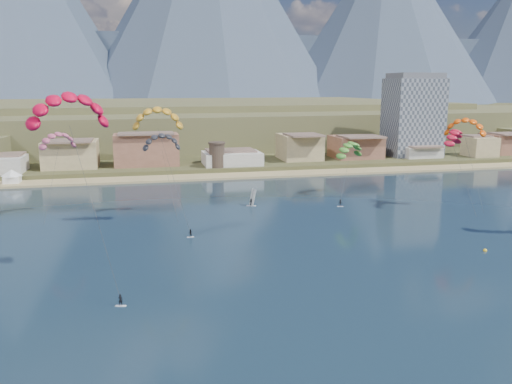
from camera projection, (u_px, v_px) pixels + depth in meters
ground at (311, 317)px, 66.55m from camera, size 2400.00×2400.00×0.00m
beach at (206, 177)px, 167.79m from camera, size 2200.00×12.00×0.90m
land at (156, 112)px, 601.66m from camera, size 2200.00×900.00×4.00m
foothills at (216, 122)px, 291.71m from camera, size 940.00×210.00×18.00m
mountain_ridge at (137, 8)px, 820.33m from camera, size 2060.00×480.00×400.00m
town at (79, 150)px, 172.87m from camera, size 400.00×24.00×12.00m
apartment_tower at (413, 115)px, 203.67m from camera, size 20.00×16.00×32.00m
watchtower at (217, 154)px, 175.29m from camera, size 5.82×5.82×8.60m
kitesurfer_red at (68, 105)px, 72.66m from camera, size 13.20×14.58×29.82m
kitesurfer_yellow at (158, 115)px, 103.95m from camera, size 11.24×11.15×26.21m
kitesurfer_green at (350, 148)px, 138.78m from camera, size 13.37×17.70×18.43m
distant_kite_pink at (58, 138)px, 114.13m from camera, size 8.91×7.60×20.62m
distant_kite_dark at (161, 139)px, 115.51m from camera, size 9.02×6.07×20.28m
distant_kite_orange at (465, 124)px, 122.48m from camera, size 9.93×9.24×23.20m
distant_kite_red at (454, 135)px, 120.06m from camera, size 8.28×8.13×20.72m
windsurfer at (252, 201)px, 127.92m from camera, size 2.57×2.69×4.20m
buoy at (485, 250)px, 93.11m from camera, size 0.66×0.66×0.66m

